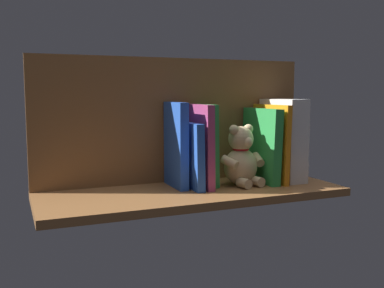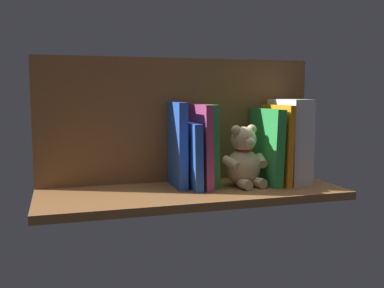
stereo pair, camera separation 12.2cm
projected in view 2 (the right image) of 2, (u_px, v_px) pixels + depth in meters
ground_plane at (192, 193)px, 124.24cm from camera, size 84.70×31.33×2.20cm
shelf_back_panel at (179, 120)px, 134.75cm from camera, size 84.70×1.50×37.29cm
dictionary_thick_white at (289, 141)px, 134.90cm from camera, size 6.37×18.01×25.01cm
book_0 at (276, 144)px, 133.09cm from camera, size 2.16×19.27×23.42cm
book_1 at (266, 146)px, 132.55cm from camera, size 3.49×18.68×22.35cm
teddy_bear at (244, 159)px, 128.34cm from camera, size 14.20×12.66×17.79cm
book_2 at (208, 145)px, 129.76cm from camera, size 2.58×13.84×23.63cm
book_3 at (201, 146)px, 127.22cm from camera, size 2.45×17.38×23.69cm
book_4 at (190, 155)px, 126.59cm from camera, size 2.67×17.44×18.62cm
book_5 at (177, 145)px, 127.04cm from camera, size 2.56×13.79×24.30cm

